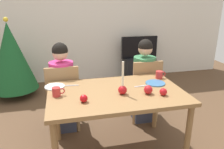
# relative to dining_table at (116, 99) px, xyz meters

# --- Properties ---
(back_wall) EXTENTS (6.40, 0.10, 2.60)m
(back_wall) POSITION_rel_dining_table_xyz_m (0.00, 2.60, 0.63)
(back_wall) COLOR silver
(back_wall) RESTS_ON ground
(dining_table) EXTENTS (1.40, 0.90, 0.75)m
(dining_table) POSITION_rel_dining_table_xyz_m (0.00, 0.00, 0.00)
(dining_table) COLOR olive
(dining_table) RESTS_ON ground
(chair_left) EXTENTS (0.40, 0.40, 0.90)m
(chair_left) POSITION_rel_dining_table_xyz_m (-0.55, 0.61, -0.15)
(chair_left) COLOR #99754C
(chair_left) RESTS_ON ground
(chair_right) EXTENTS (0.40, 0.40, 0.90)m
(chair_right) POSITION_rel_dining_table_xyz_m (0.56, 0.61, -0.15)
(chair_right) COLOR #99754C
(chair_right) RESTS_ON ground
(person_left_child) EXTENTS (0.30, 0.30, 1.17)m
(person_left_child) POSITION_rel_dining_table_xyz_m (-0.55, 0.64, -0.10)
(person_left_child) COLOR #33384C
(person_left_child) RESTS_ON ground
(person_right_child) EXTENTS (0.30, 0.30, 1.17)m
(person_right_child) POSITION_rel_dining_table_xyz_m (0.56, 0.64, -0.10)
(person_right_child) COLOR #33384C
(person_right_child) RESTS_ON ground
(tv_stand) EXTENTS (0.64, 0.40, 0.48)m
(tv_stand) POSITION_rel_dining_table_xyz_m (1.09, 2.30, -0.43)
(tv_stand) COLOR black
(tv_stand) RESTS_ON ground
(tv) EXTENTS (0.79, 0.05, 0.46)m
(tv) POSITION_rel_dining_table_xyz_m (1.09, 2.30, 0.04)
(tv) COLOR black
(tv) RESTS_ON tv_stand
(christmas_tree) EXTENTS (0.80, 0.80, 1.40)m
(christmas_tree) POSITION_rel_dining_table_xyz_m (-1.38, 1.94, 0.06)
(christmas_tree) COLOR brown
(christmas_tree) RESTS_ON ground
(candle_centerpiece) EXTENTS (0.09, 0.09, 0.34)m
(candle_centerpiece) POSITION_rel_dining_table_xyz_m (0.04, -0.08, 0.15)
(candle_centerpiece) COLOR red
(candle_centerpiece) RESTS_ON dining_table
(plate_left) EXTENTS (0.21, 0.21, 0.01)m
(plate_left) POSITION_rel_dining_table_xyz_m (-0.63, 0.27, 0.09)
(plate_left) COLOR silver
(plate_left) RESTS_ON dining_table
(plate_right) EXTENTS (0.22, 0.22, 0.01)m
(plate_right) POSITION_rel_dining_table_xyz_m (0.49, 0.12, 0.09)
(plate_right) COLOR teal
(plate_right) RESTS_ON dining_table
(mug_left) EXTENTS (0.12, 0.08, 0.09)m
(mug_left) POSITION_rel_dining_table_xyz_m (-0.60, 0.02, 0.13)
(mug_left) COLOR #B72D2D
(mug_left) RESTS_ON dining_table
(mug_right) EXTENTS (0.13, 0.08, 0.09)m
(mug_right) POSITION_rel_dining_table_xyz_m (0.61, 0.28, 0.13)
(mug_right) COLOR #B72D2D
(mug_right) RESTS_ON dining_table
(fork_left) EXTENTS (0.18, 0.04, 0.01)m
(fork_left) POSITION_rel_dining_table_xyz_m (-0.46, 0.27, 0.09)
(fork_left) COLOR silver
(fork_left) RESTS_ON dining_table
(fork_right) EXTENTS (0.18, 0.03, 0.01)m
(fork_right) POSITION_rel_dining_table_xyz_m (0.31, 0.07, 0.09)
(fork_right) COLOR silver
(fork_right) RESTS_ON dining_table
(apple_near_candle) EXTENTS (0.08, 0.08, 0.08)m
(apple_near_candle) POSITION_rel_dining_table_xyz_m (0.43, -0.20, 0.12)
(apple_near_candle) COLOR red
(apple_near_candle) RESTS_ON dining_table
(apple_by_left_plate) EXTENTS (0.09, 0.09, 0.09)m
(apple_by_left_plate) POSITION_rel_dining_table_xyz_m (0.30, -0.13, 0.13)
(apple_by_left_plate) COLOR #B31A20
(apple_by_left_plate) RESTS_ON dining_table
(apple_by_right_mug) EXTENTS (0.07, 0.07, 0.07)m
(apple_by_right_mug) POSITION_rel_dining_table_xyz_m (-0.36, -0.18, 0.12)
(apple_by_right_mug) COLOR red
(apple_by_right_mug) RESTS_ON dining_table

